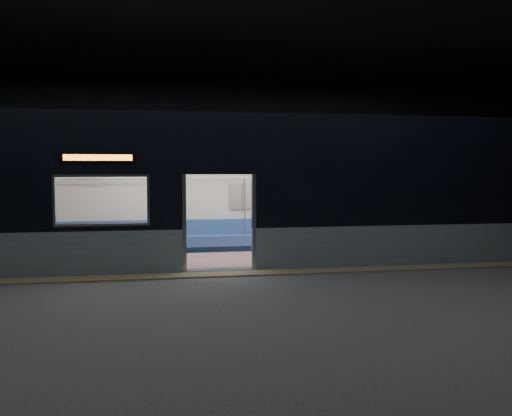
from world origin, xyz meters
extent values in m
cube|color=#47494C|center=(0.00, 0.00, -0.01)|extent=(24.00, 14.00, 0.01)
cube|color=black|center=(0.00, 0.00, 4.98)|extent=(24.00, 14.00, 0.04)
cube|color=black|center=(0.00, 6.98, 2.50)|extent=(24.00, 0.04, 5.00)
cube|color=black|center=(0.00, -6.98, 2.50)|extent=(24.00, 0.04, 5.00)
cube|color=#8C7F59|center=(0.00, 0.55, 0.01)|extent=(22.80, 0.50, 0.03)
cube|color=#8895A2|center=(4.85, 1.06, 0.45)|extent=(8.30, 0.12, 0.90)
cube|color=black|center=(4.85, 1.06, 2.05)|extent=(8.30, 0.12, 2.30)
cube|color=black|center=(0.00, 1.06, 2.62)|extent=(1.40, 0.12, 1.15)
cube|color=#B7BABC|center=(-0.74, 1.06, 1.02)|extent=(0.08, 0.14, 2.05)
cube|color=#B7BABC|center=(0.74, 1.06, 1.02)|extent=(0.08, 0.14, 2.05)
cube|color=black|center=(-2.45, 0.98, 2.39)|extent=(1.50, 0.04, 0.18)
cube|color=orange|center=(-2.45, 0.97, 2.39)|extent=(1.34, 0.03, 0.12)
cube|color=silver|center=(0.00, 3.94, 1.60)|extent=(18.00, 0.12, 3.20)
cube|color=black|center=(0.00, 2.50, 3.28)|extent=(18.00, 3.00, 0.15)
cube|color=gray|center=(0.00, 2.50, 0.02)|extent=(17.76, 2.76, 0.04)
cube|color=silver|center=(0.00, 2.50, 2.35)|extent=(17.76, 2.76, 0.10)
cube|color=#30558B|center=(0.00, 3.62, 0.24)|extent=(11.00, 0.48, 0.41)
cube|color=#30558B|center=(0.00, 3.81, 0.65)|extent=(11.00, 0.10, 0.40)
cube|color=#74555F|center=(-3.30, 1.41, 0.24)|extent=(4.40, 0.48, 0.41)
cube|color=#74555F|center=(3.30, 1.41, 0.24)|extent=(4.40, 0.48, 0.41)
cylinder|color=silver|center=(-0.95, 1.37, 1.17)|extent=(0.04, 0.04, 2.26)
cylinder|color=silver|center=(-0.95, 3.63, 1.17)|extent=(0.04, 0.04, 2.26)
cylinder|color=silver|center=(0.95, 1.37, 1.17)|extent=(0.04, 0.04, 2.26)
cylinder|color=silver|center=(0.95, 3.63, 1.17)|extent=(0.04, 0.04, 2.26)
cylinder|color=silver|center=(0.00, 3.58, 1.95)|extent=(11.00, 0.03, 0.03)
cube|color=black|center=(3.65, 3.41, 0.52)|extent=(0.15, 0.42, 0.14)
cube|color=black|center=(3.84, 3.41, 0.52)|extent=(0.15, 0.42, 0.14)
cylinder|color=black|center=(3.65, 3.22, 0.26)|extent=(0.10, 0.10, 0.43)
cylinder|color=black|center=(3.84, 3.22, 0.26)|extent=(0.10, 0.10, 0.43)
cube|color=#D66384|center=(3.75, 3.59, 0.54)|extent=(0.36, 0.20, 0.18)
cylinder|color=#D66384|center=(3.75, 3.62, 0.85)|extent=(0.36, 0.36, 0.46)
sphere|color=tan|center=(3.75, 3.60, 1.18)|extent=(0.19, 0.19, 0.19)
sphere|color=black|center=(3.75, 3.63, 1.22)|extent=(0.20, 0.20, 0.20)
cube|color=black|center=(3.74, 3.35, 0.65)|extent=(0.27, 0.24, 0.12)
cube|color=white|center=(1.10, 3.85, 1.46)|extent=(0.95, 0.03, 0.62)
camera|label=1|loc=(-1.25, -10.32, 2.14)|focal=38.00mm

